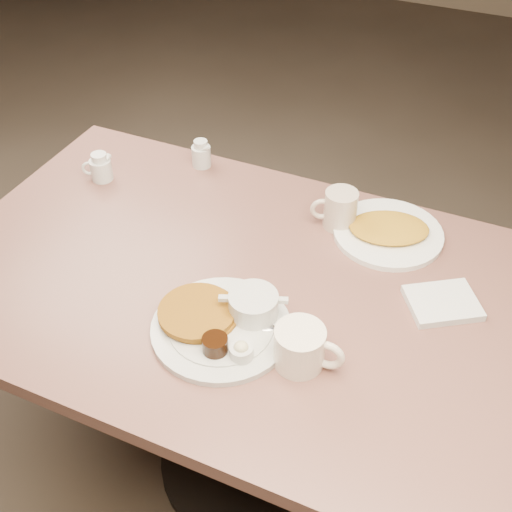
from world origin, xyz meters
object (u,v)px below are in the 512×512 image
at_px(diner_table, 253,334).
at_px(creamer_right, 201,154).
at_px(coffee_mug_far, 339,209).
at_px(main_plate, 224,320).
at_px(creamer_left, 100,168).
at_px(coffee_mug_near, 302,347).
at_px(hash_plate, 388,231).

height_order(diner_table, creamer_right, creamer_right).
xyz_separation_m(coffee_mug_far, creamer_right, (-0.44, 0.10, -0.01)).
distance_m(main_plate, coffee_mug_far, 0.45).
height_order(main_plate, coffee_mug_far, coffee_mug_far).
distance_m(diner_table, creamer_left, 0.63).
xyz_separation_m(coffee_mug_near, coffee_mug_far, (-0.07, 0.45, 0.00)).
height_order(creamer_left, creamer_right, same).
bearing_deg(creamer_right, diner_table, -49.25).
bearing_deg(hash_plate, main_plate, -118.10).
distance_m(coffee_mug_near, creamer_left, 0.83).
distance_m(creamer_left, creamer_right, 0.28).
height_order(main_plate, creamer_left, creamer_left).
distance_m(diner_table, hash_plate, 0.42).
bearing_deg(creamer_left, coffee_mug_near, -27.41).
xyz_separation_m(creamer_left, creamer_right, (0.22, 0.17, 0.00)).
xyz_separation_m(diner_table, main_plate, (0.00, -0.15, 0.19)).
relative_size(main_plate, creamer_right, 4.94).
distance_m(diner_table, creamer_right, 0.55).
height_order(coffee_mug_near, creamer_right, coffee_mug_near).
xyz_separation_m(diner_table, coffee_mug_near, (0.18, -0.17, 0.22)).
distance_m(diner_table, coffee_mug_far, 0.38).
xyz_separation_m(main_plate, creamer_right, (-0.34, 0.54, 0.01)).
bearing_deg(coffee_mug_near, hash_plate, 83.36).
bearing_deg(diner_table, creamer_left, 158.84).
bearing_deg(creamer_left, main_plate, -32.98).
relative_size(coffee_mug_far, hash_plate, 0.36).
relative_size(main_plate, creamer_left, 4.76).
distance_m(main_plate, creamer_left, 0.66).
height_order(diner_table, coffee_mug_far, coffee_mug_far).
xyz_separation_m(coffee_mug_far, creamer_left, (-0.67, -0.07, -0.01)).
relative_size(diner_table, creamer_right, 18.75).
height_order(main_plate, coffee_mug_near, coffee_mug_near).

